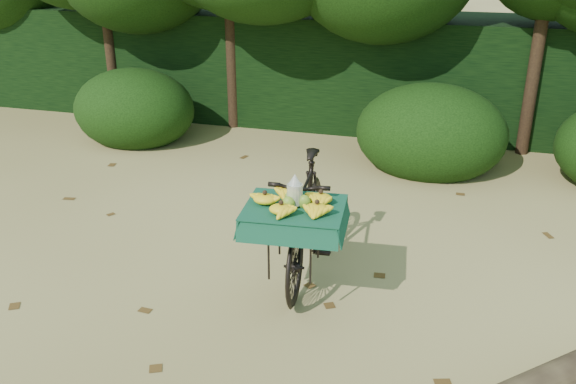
# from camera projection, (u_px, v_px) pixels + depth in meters

# --- Properties ---
(ground) EXTENTS (80.00, 80.00, 0.00)m
(ground) POSITION_uv_depth(u_px,v_px,m) (207.00, 326.00, 5.06)
(ground) COLOR tan
(ground) RESTS_ON ground
(vendor_bicycle) EXTENTS (0.87, 1.93, 1.14)m
(vendor_bicycle) POSITION_uv_depth(u_px,v_px,m) (305.00, 217.00, 5.64)
(vendor_bicycle) COLOR black
(vendor_bicycle) RESTS_ON ground
(hedge_backdrop) EXTENTS (26.00, 1.80, 1.80)m
(hedge_backdrop) POSITION_uv_depth(u_px,v_px,m) (350.00, 69.00, 10.29)
(hedge_backdrop) COLOR black
(hedge_backdrop) RESTS_ON ground
(tree_row) EXTENTS (14.50, 2.00, 4.00)m
(tree_row) POSITION_uv_depth(u_px,v_px,m) (302.00, 5.00, 9.31)
(tree_row) COLOR black
(tree_row) RESTS_ON ground
(bush_clumps) EXTENTS (8.80, 1.70, 0.90)m
(bush_clumps) POSITION_uv_depth(u_px,v_px,m) (358.00, 131.00, 8.57)
(bush_clumps) COLOR black
(bush_clumps) RESTS_ON ground
(leaf_litter) EXTENTS (7.00, 7.30, 0.01)m
(leaf_litter) POSITION_uv_depth(u_px,v_px,m) (234.00, 286.00, 5.63)
(leaf_litter) COLOR #4D3414
(leaf_litter) RESTS_ON ground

